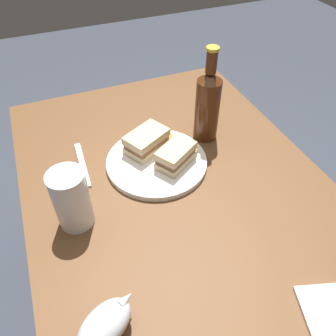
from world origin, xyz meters
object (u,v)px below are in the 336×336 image
(gravy_boat, at_px, (105,324))
(fork, at_px, (82,164))
(pint_glass, at_px, (72,202))
(napkin, at_px, (327,313))
(sandwich_half_left, at_px, (176,155))
(sandwich_half_right, at_px, (147,141))
(cider_bottle, at_px, (208,104))
(plate, at_px, (157,162))

(gravy_boat, distance_m, fork, 0.46)
(pint_glass, distance_m, napkin, 0.56)
(sandwich_half_left, bearing_deg, sandwich_half_right, -148.10)
(cider_bottle, relative_size, fork, 1.54)
(plate, xyz_separation_m, gravy_boat, (0.39, -0.24, 0.03))
(sandwich_half_left, relative_size, napkin, 1.14)
(sandwich_half_left, bearing_deg, plate, -125.97)
(pint_glass, height_order, napkin, pint_glass)
(sandwich_half_right, relative_size, fork, 0.77)
(plate, relative_size, cider_bottle, 0.99)
(sandwich_half_right, relative_size, cider_bottle, 0.50)
(plate, height_order, gravy_boat, gravy_boat)
(napkin, bearing_deg, pint_glass, -135.33)
(plate, distance_m, napkin, 0.53)
(sandwich_half_left, height_order, gravy_boat, sandwich_half_left)
(sandwich_half_left, bearing_deg, gravy_boat, -38.48)
(sandwich_half_right, bearing_deg, pint_glass, -54.73)
(sandwich_half_left, distance_m, napkin, 0.49)
(plate, height_order, cider_bottle, cider_bottle)
(sandwich_half_right, distance_m, napkin, 0.58)
(gravy_boat, height_order, napkin, gravy_boat)
(plate, bearing_deg, napkin, 16.54)
(plate, height_order, sandwich_half_left, sandwich_half_left)
(gravy_boat, bearing_deg, napkin, 72.93)
(gravy_boat, bearing_deg, cider_bottle, 137.06)
(plate, distance_m, gravy_boat, 0.45)
(sandwich_half_right, xyz_separation_m, gravy_boat, (0.44, -0.23, -0.00))
(sandwich_half_right, xyz_separation_m, cider_bottle, (-0.01, 0.19, 0.07))
(cider_bottle, distance_m, napkin, 0.58)
(sandwich_half_left, bearing_deg, cider_bottle, 124.71)
(fork, bearing_deg, plate, 71.49)
(gravy_boat, distance_m, napkin, 0.41)
(sandwich_half_left, bearing_deg, pint_glass, -74.27)
(cider_bottle, bearing_deg, pint_glass, -67.48)
(fork, bearing_deg, cider_bottle, 90.67)
(plate, bearing_deg, cider_bottle, 109.32)
(fork, bearing_deg, pint_glass, -13.03)
(sandwich_half_right, distance_m, pint_glass, 0.28)
(fork, bearing_deg, gravy_boat, -3.96)
(plate, height_order, fork, plate)
(plate, bearing_deg, pint_glass, -65.19)
(cider_bottle, xyz_separation_m, fork, (-0.01, -0.37, -0.11))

